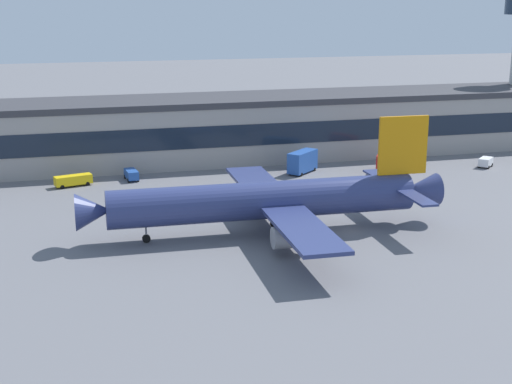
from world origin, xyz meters
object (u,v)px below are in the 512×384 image
at_px(airliner, 270,200).
at_px(stair_truck, 384,162).
at_px(belt_loader, 74,180).
at_px(follow_me_car, 132,174).
at_px(baggage_tug, 486,162).
at_px(catering_truck, 302,161).

distance_m(airliner, stair_truck, 43.52).
xyz_separation_m(belt_loader, follow_me_car, (10.16, 1.74, -0.06)).
bearing_deg(baggage_tug, belt_loader, 175.76).
bearing_deg(follow_me_car, baggage_tug, -6.33).
bearing_deg(airliner, follow_me_car, 113.27).
height_order(stair_truck, belt_loader, stair_truck).
bearing_deg(stair_truck, baggage_tug, -4.18).
distance_m(airliner, follow_me_car, 39.43).
bearing_deg(baggage_tug, follow_me_car, 173.67).
height_order(airliner, belt_loader, airliner).
bearing_deg(airliner, stair_truck, 43.85).
relative_size(baggage_tug, belt_loader, 0.60).
xyz_separation_m(stair_truck, catering_truck, (-15.30, 3.13, 0.31)).
relative_size(baggage_tug, follow_me_car, 0.88).
xyz_separation_m(airliner, stair_truck, (31.32, 30.08, -2.85)).
height_order(airliner, stair_truck, airliner).
distance_m(baggage_tug, catering_truck, 36.48).
bearing_deg(catering_truck, stair_truck, -11.57).
bearing_deg(belt_loader, baggage_tug, -4.24).
distance_m(catering_truck, belt_loader, 41.72).
xyz_separation_m(airliner, baggage_tug, (52.18, 28.56, -3.74)).
height_order(stair_truck, catering_truck, catering_truck).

